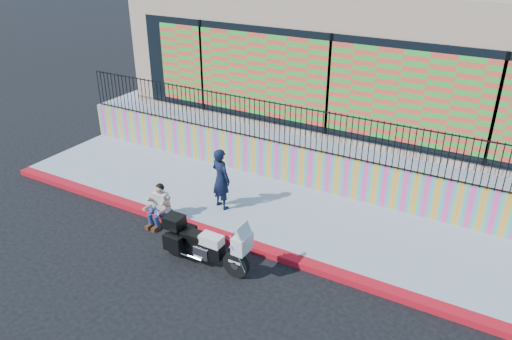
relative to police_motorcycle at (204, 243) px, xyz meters
The scene contains 10 objects.
ground 1.32m from the police_motorcycle, 58.78° to the left, with size 90.00×90.00×0.00m, color black.
red_curb 1.29m from the police_motorcycle, 58.78° to the left, with size 16.00×0.30×0.15m, color #A90C1D.
sidewalk 2.79m from the police_motorcycle, 76.91° to the left, with size 16.00×3.00×0.15m, color #969EB4.
mural_wall 4.32m from the police_motorcycle, 81.72° to the left, with size 16.00×0.20×1.10m, color #FE4398.
metal_fence 4.51m from the police_motorcycle, 81.72° to the left, with size 15.80×0.04×1.20m, color black, non-canonical shape.
elevated_platform 9.40m from the police_motorcycle, 86.20° to the left, with size 16.00×10.00×1.25m, color #969EB4.
storefront_building 9.57m from the police_motorcycle, 86.11° to the left, with size 14.00×8.06×4.00m.
police_motorcycle is the anchor object (origin of this frame).
police_officer 2.33m from the police_motorcycle, 113.85° to the left, with size 0.60×0.39×1.64m, color black.
seated_man 2.11m from the police_motorcycle, 157.90° to the left, with size 0.54×0.71×1.06m.
Camera 1 is at (4.85, -8.28, 6.73)m, focal length 35.00 mm.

